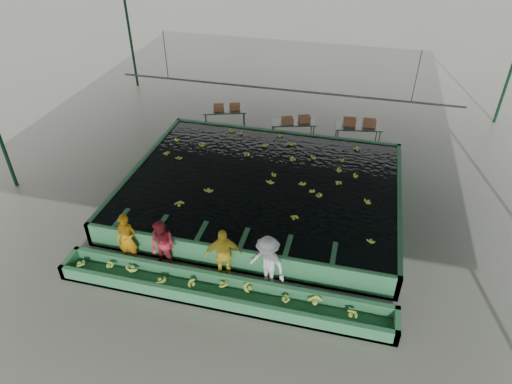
% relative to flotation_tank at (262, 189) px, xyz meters
% --- Properties ---
extents(ground, '(80.00, 80.00, 0.00)m').
position_rel_flotation_tank_xyz_m(ground, '(0.00, -1.50, -0.45)').
color(ground, slate).
rests_on(ground, ground).
extents(shed_roof, '(20.00, 22.00, 0.04)m').
position_rel_flotation_tank_xyz_m(shed_roof, '(0.00, -1.50, 4.55)').
color(shed_roof, slate).
rests_on(shed_roof, shed_posts).
extents(shed_posts, '(20.00, 22.00, 5.00)m').
position_rel_flotation_tank_xyz_m(shed_posts, '(0.00, -1.50, 2.05)').
color(shed_posts, black).
rests_on(shed_posts, ground).
extents(flotation_tank, '(10.00, 8.00, 0.90)m').
position_rel_flotation_tank_xyz_m(flotation_tank, '(0.00, 0.00, 0.00)').
color(flotation_tank, '#2D6E41').
rests_on(flotation_tank, ground).
extents(tank_water, '(9.70, 7.70, 0.00)m').
position_rel_flotation_tank_xyz_m(tank_water, '(0.00, -0.00, 0.40)').
color(tank_water, black).
rests_on(tank_water, flotation_tank).
extents(sorting_trough, '(10.00, 1.00, 0.50)m').
position_rel_flotation_tank_xyz_m(sorting_trough, '(0.00, -5.10, -0.20)').
color(sorting_trough, '#2D6E41').
rests_on(sorting_trough, ground).
extents(cableway_rail, '(0.08, 0.08, 14.00)m').
position_rel_flotation_tank_xyz_m(cableway_rail, '(0.00, 3.50, 2.55)').
color(cableway_rail, '#59605B').
rests_on(cableway_rail, shed_roof).
extents(rail_hanger_left, '(0.04, 0.04, 2.00)m').
position_rel_flotation_tank_xyz_m(rail_hanger_left, '(-5.00, 3.50, 3.55)').
color(rail_hanger_left, '#59605B').
rests_on(rail_hanger_left, shed_roof).
extents(rail_hanger_right, '(0.04, 0.04, 2.00)m').
position_rel_flotation_tank_xyz_m(rail_hanger_right, '(5.00, 3.50, 3.55)').
color(rail_hanger_right, '#59605B').
rests_on(rail_hanger_right, shed_roof).
extents(worker_a, '(0.69, 0.49, 1.78)m').
position_rel_flotation_tank_xyz_m(worker_a, '(-3.30, -4.30, 0.44)').
color(worker_a, '#BD7D0C').
rests_on(worker_a, ground).
extents(worker_b, '(0.97, 0.82, 1.76)m').
position_rel_flotation_tank_xyz_m(worker_b, '(-2.10, -4.30, 0.43)').
color(worker_b, '#A62631').
rests_on(worker_b, ground).
extents(worker_c, '(1.19, 0.83, 1.87)m').
position_rel_flotation_tank_xyz_m(worker_c, '(-0.18, -4.30, 0.48)').
color(worker_c, yellow).
rests_on(worker_c, ground).
extents(worker_d, '(1.38, 1.11, 1.86)m').
position_rel_flotation_tank_xyz_m(worker_d, '(1.18, -4.30, 0.48)').
color(worker_d, silver).
rests_on(worker_d, ground).
extents(packing_table_left, '(2.19, 1.44, 0.93)m').
position_rel_flotation_tank_xyz_m(packing_table_left, '(-3.15, 5.35, 0.01)').
color(packing_table_left, '#59605B').
rests_on(packing_table_left, ground).
extents(packing_table_mid, '(2.15, 1.33, 0.91)m').
position_rel_flotation_tank_xyz_m(packing_table_mid, '(0.26, 4.91, 0.01)').
color(packing_table_mid, '#59605B').
rests_on(packing_table_mid, ground).
extents(packing_table_right, '(2.15, 1.15, 0.93)m').
position_rel_flotation_tank_xyz_m(packing_table_right, '(3.17, 5.17, 0.01)').
color(packing_table_right, '#59605B').
rests_on(packing_table_right, ground).
extents(box_stack_left, '(1.29, 0.76, 0.27)m').
position_rel_flotation_tank_xyz_m(box_stack_left, '(-3.05, 5.39, 0.48)').
color(box_stack_left, '#915738').
rests_on(box_stack_left, packing_table_left).
extents(box_stack_mid, '(1.32, 0.87, 0.28)m').
position_rel_flotation_tank_xyz_m(box_stack_mid, '(0.38, 4.87, 0.46)').
color(box_stack_mid, '#915738').
rests_on(box_stack_mid, packing_table_mid).
extents(box_stack_right, '(1.45, 0.52, 0.31)m').
position_rel_flotation_tank_xyz_m(box_stack_right, '(3.19, 5.25, 0.48)').
color(box_stack_right, '#915738').
rests_on(box_stack_right, packing_table_right).
extents(floating_bananas, '(8.67, 5.91, 0.12)m').
position_rel_flotation_tank_xyz_m(floating_bananas, '(0.00, 0.80, 0.40)').
color(floating_bananas, '#B4CE40').
rests_on(floating_bananas, tank_water).
extents(trough_bananas, '(9.14, 0.61, 0.12)m').
position_rel_flotation_tank_xyz_m(trough_bananas, '(0.00, -5.10, -0.05)').
color(trough_bananas, '#B4CE40').
rests_on(trough_bananas, sorting_trough).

